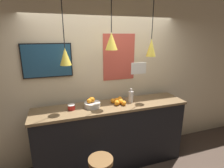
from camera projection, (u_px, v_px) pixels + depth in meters
back_wall at (105, 79)px, 3.07m from camera, size 8.00×0.06×2.90m
service_counter at (112, 136)px, 2.95m from camera, size 2.48×0.55×1.12m
fruit_bowl at (92, 103)px, 2.71m from camera, size 0.25×0.25×0.16m
orange_pile at (119, 101)px, 2.85m from camera, size 0.22×0.29×0.09m
juice_bottle at (131, 96)px, 2.90m from camera, size 0.08×0.08×0.23m
spread_jar at (71, 107)px, 2.62m from camera, size 0.11×0.11×0.08m
pendant_lamp_left at (65, 56)px, 2.41m from camera, size 0.16×0.16×1.01m
pendant_lamp_middle at (111, 41)px, 2.56m from camera, size 0.18×0.18×0.82m
pendant_lamp_right at (151, 47)px, 2.79m from camera, size 0.16×0.16×0.94m
mounted_tv at (47, 61)px, 2.63m from camera, size 0.72×0.04×0.51m
hanging_menu_board at (139, 68)px, 2.57m from camera, size 0.24×0.01×0.17m
wall_poster at (119, 57)px, 3.01m from camera, size 0.57×0.01×0.79m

